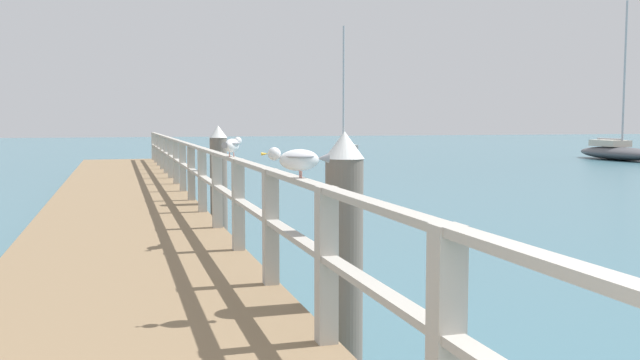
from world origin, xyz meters
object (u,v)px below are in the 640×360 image
at_px(seagull_background, 232,145).
at_px(boat_3, 345,153).
at_px(seagull_foreground, 298,159).
at_px(boat_1, 617,152).
at_px(dock_piling_near, 344,247).
at_px(dock_piling_far, 219,178).

relative_size(seagull_background, boat_3, 0.07).
bearing_deg(seagull_foreground, boat_3, -16.10).
bearing_deg(boat_3, seagull_background, -104.75).
relative_size(boat_1, boat_3, 1.17).
distance_m(dock_piling_near, seagull_background, 2.90).
bearing_deg(boat_3, dock_piling_far, -107.52).
height_order(dock_piling_near, seagull_background, dock_piling_near).
relative_size(dock_piling_far, seagull_foreground, 3.63).
bearing_deg(boat_1, boat_3, -11.52).
bearing_deg(boat_1, seagull_foreground, 51.51).
bearing_deg(seagull_foreground, boat_1, -40.38).
height_order(dock_piling_near, boat_1, boat_1).
height_order(dock_piling_near, dock_piling_far, same).
distance_m(dock_piling_near, dock_piling_far, 6.58).
bearing_deg(seagull_background, seagull_foreground, -59.24).
distance_m(seagull_background, boat_1, 28.72).
height_order(seagull_background, boat_3, boat_3).
xyz_separation_m(seagull_background, boat_1, (21.09, 19.46, -1.16)).
distance_m(dock_piling_near, boat_3, 27.20).
bearing_deg(dock_piling_far, dock_piling_near, -90.00).
xyz_separation_m(dock_piling_near, seagull_background, (-0.38, 2.79, 0.67)).
bearing_deg(dock_piling_near, dock_piling_far, 90.00).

